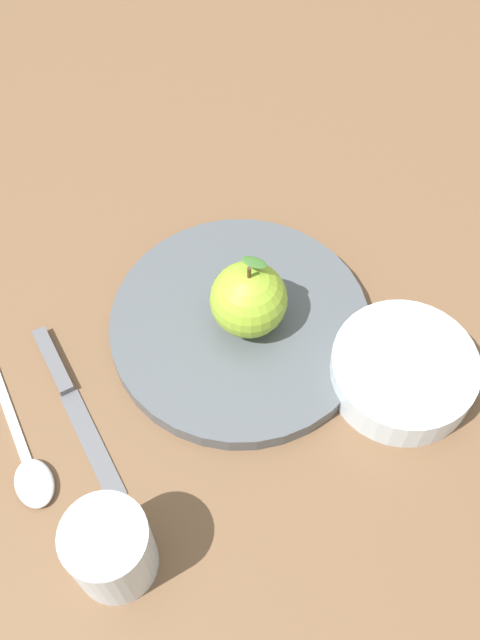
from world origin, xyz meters
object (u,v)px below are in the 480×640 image
object	(u,v)px
apple	(249,299)
side_bowl	(403,370)
spoon	(27,463)
cup	(110,548)
knife	(69,394)
dinner_plate	(240,325)

from	to	relation	value
apple	side_bowl	distance (m)	0.16
apple	spoon	bearing A→B (deg)	152.61
side_bowl	cup	world-z (taller)	cup
side_bowl	knife	bearing A→B (deg)	119.84
cup	knife	bearing A→B (deg)	48.21
cup	apple	bearing A→B (deg)	1.16
apple	cup	xyz separation A→B (m)	(-0.25, -0.01, -0.01)
knife	side_bowl	bearing A→B (deg)	-60.16
apple	knife	world-z (taller)	apple
apple	side_bowl	bearing A→B (deg)	-84.41
side_bowl	spoon	world-z (taller)	side_bowl
cup	dinner_plate	bearing A→B (deg)	2.83
knife	spoon	size ratio (longest dim) A/B	1.07
apple	cup	distance (m)	0.25
apple	spoon	distance (m)	0.25
dinner_plate	knife	distance (m)	0.18
dinner_plate	apple	xyz separation A→B (m)	(0.00, -0.01, 0.05)
spoon	knife	bearing A→B (deg)	5.10
apple	side_bowl	xyz separation A→B (m)	(0.02, -0.16, -0.03)
apple	spoon	size ratio (longest dim) A/B	0.55
dinner_plate	apple	world-z (taller)	apple
cup	knife	size ratio (longest dim) A/B	0.49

